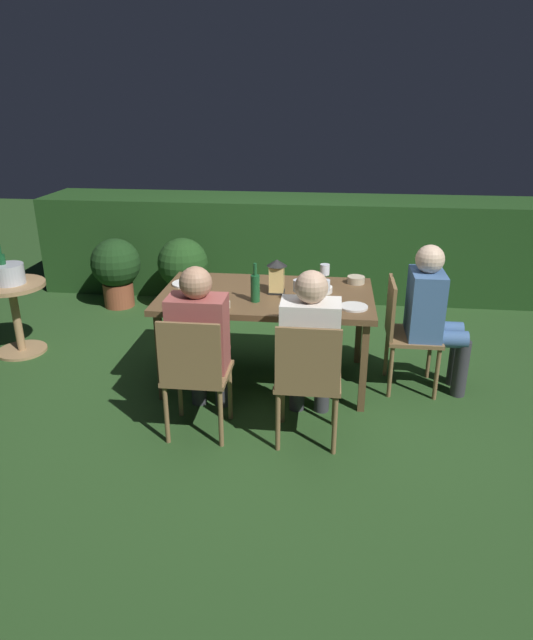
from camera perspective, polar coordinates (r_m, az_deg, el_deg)
ground_plane at (r=4.58m, az=0.00°, el=-6.00°), size 16.00×16.00×0.00m
dining_table at (r=4.31m, az=0.00°, el=2.04°), size 1.62×0.96×0.74m
chair_side_left_b at (r=3.56m, az=4.25°, el=-5.86°), size 0.42×0.40×0.87m
person_in_cream at (r=3.67m, az=4.46°, el=-2.35°), size 0.38×0.47×1.15m
chair_side_left_a at (r=3.66m, az=-7.30°, el=-5.22°), size 0.42×0.40×0.87m
person_in_rust at (r=3.77m, az=-6.72°, el=-1.82°), size 0.38×0.47×1.15m
chair_head_far at (r=4.39m, az=13.87°, el=-0.95°), size 0.40×0.42×0.87m
person_in_blue at (r=4.37m, az=16.59°, el=0.78°), size 0.48×0.38×1.15m
lantern_centerpiece at (r=4.26m, az=1.05°, el=4.67°), size 0.15×0.15×0.27m
green_bottle_on_table at (r=4.08m, az=-1.16°, el=3.35°), size 0.07×0.07×0.29m
wine_glass_a at (r=4.48m, az=5.96°, el=5.03°), size 0.08×0.08×0.17m
wine_glass_b at (r=4.26m, az=-6.73°, el=4.12°), size 0.08×0.08×0.17m
wine_glass_c at (r=3.97m, az=4.90°, el=2.88°), size 0.08×0.08×0.17m
wine_glass_d at (r=4.07m, az=3.24°, el=3.40°), size 0.08×0.08×0.17m
wine_glass_e at (r=4.09m, az=5.95°, el=3.39°), size 0.08×0.08×0.17m
plate_a at (r=4.54m, az=-8.09°, el=3.70°), size 0.24×0.24×0.01m
plate_b at (r=4.03m, az=8.87°, el=1.33°), size 0.20×0.20×0.01m
bowl_olives at (r=4.57m, az=9.10°, el=4.08°), size 0.14×0.14×0.06m
bowl_bread at (r=4.33m, az=5.70°, el=3.15°), size 0.15×0.15×0.05m
bowl_salad at (r=4.06m, az=-9.34°, el=1.72°), size 0.14×0.14×0.05m
bowl_dip at (r=4.00m, az=-4.57°, el=1.61°), size 0.12×0.12×0.05m
side_table at (r=5.36m, az=-24.28°, el=1.25°), size 0.57×0.57×0.65m
ice_bucket at (r=5.27m, az=-24.82°, el=4.41°), size 0.26×0.26×0.34m
hedge_backdrop at (r=6.54m, az=2.34°, el=7.63°), size 5.64×0.86×1.08m
potted_plant_by_hedge at (r=6.24m, az=-15.07°, el=5.13°), size 0.53×0.53×0.75m
potted_plant_corner at (r=5.99m, az=-8.51°, el=5.33°), size 0.53×0.53×0.77m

